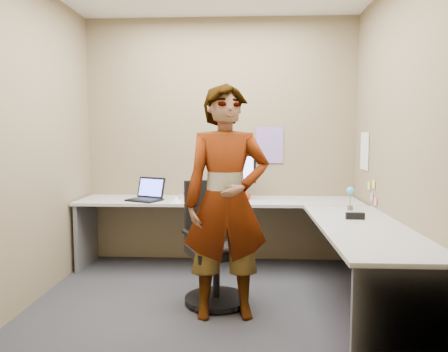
# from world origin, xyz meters

# --- Properties ---
(ground) EXTENTS (3.00, 3.00, 0.00)m
(ground) POSITION_xyz_m (0.00, 0.00, 0.00)
(ground) COLOR #232328
(ground) RESTS_ON ground
(wall_back) EXTENTS (3.00, 0.00, 3.00)m
(wall_back) POSITION_xyz_m (0.00, 1.30, 1.35)
(wall_back) COLOR #756448
(wall_back) RESTS_ON ground
(wall_right) EXTENTS (0.00, 2.70, 2.70)m
(wall_right) POSITION_xyz_m (1.50, 0.00, 1.35)
(wall_right) COLOR #756448
(wall_right) RESTS_ON ground
(wall_left) EXTENTS (0.00, 2.70, 2.70)m
(wall_left) POSITION_xyz_m (-1.50, 0.00, 1.35)
(wall_left) COLOR #756448
(wall_left) RESTS_ON ground
(desk) EXTENTS (2.98, 2.58, 0.73)m
(desk) POSITION_xyz_m (0.44, 0.39, 0.59)
(desk) COLOR #A0A0A0
(desk) RESTS_ON ground
(paper_ream) EXTENTS (0.32, 0.27, 0.06)m
(paper_ream) POSITION_xyz_m (0.17, 0.98, 0.76)
(paper_ream) COLOR #B42712
(paper_ream) RESTS_ON desk
(monitor) EXTENTS (0.44, 0.18, 0.43)m
(monitor) POSITION_xyz_m (0.17, 1.00, 1.04)
(monitor) COLOR black
(monitor) RESTS_ON paper_ream
(laptop) EXTENTS (0.41, 0.39, 0.24)m
(laptop) POSITION_xyz_m (-0.74, 0.89, 0.79)
(laptop) COLOR black
(laptop) RESTS_ON desk
(trackball_mouse) EXTENTS (0.12, 0.08, 0.07)m
(trackball_mouse) POSITION_xyz_m (-0.37, 1.04, 0.76)
(trackball_mouse) COLOR #B7B7BC
(trackball_mouse) RESTS_ON desk
(origami) EXTENTS (0.10, 0.10, 0.06)m
(origami) POSITION_xyz_m (-0.41, 0.75, 0.76)
(origami) COLOR white
(origami) RESTS_ON desk
(stapler) EXTENTS (0.15, 0.04, 0.05)m
(stapler) POSITION_xyz_m (1.18, -0.05, 0.76)
(stapler) COLOR black
(stapler) RESTS_ON desk
(flower) EXTENTS (0.07, 0.07, 0.22)m
(flower) POSITION_xyz_m (1.24, 0.39, 0.87)
(flower) COLOR brown
(flower) RESTS_ON desk
(calendar_purple) EXTENTS (0.30, 0.01, 0.40)m
(calendar_purple) POSITION_xyz_m (0.55, 1.29, 1.30)
(calendar_purple) COLOR #846BB7
(calendar_purple) RESTS_ON wall_back
(calendar_white) EXTENTS (0.01, 0.28, 0.38)m
(calendar_white) POSITION_xyz_m (1.49, 0.90, 1.25)
(calendar_white) COLOR white
(calendar_white) RESTS_ON wall_right
(sticky_note_a) EXTENTS (0.01, 0.07, 0.07)m
(sticky_note_a) POSITION_xyz_m (1.49, 0.55, 0.95)
(sticky_note_a) COLOR #F2E059
(sticky_note_a) RESTS_ON wall_right
(sticky_note_b) EXTENTS (0.01, 0.07, 0.07)m
(sticky_note_b) POSITION_xyz_m (1.49, 0.60, 0.82)
(sticky_note_b) COLOR pink
(sticky_note_b) RESTS_ON wall_right
(sticky_note_c) EXTENTS (0.01, 0.07, 0.07)m
(sticky_note_c) POSITION_xyz_m (1.49, 0.48, 0.80)
(sticky_note_c) COLOR pink
(sticky_note_c) RESTS_ON wall_right
(sticky_note_d) EXTENTS (0.01, 0.07, 0.07)m
(sticky_note_d) POSITION_xyz_m (1.49, 0.70, 0.92)
(sticky_note_d) COLOR #F2E059
(sticky_note_d) RESTS_ON wall_right
(office_chair) EXTENTS (0.59, 0.59, 1.01)m
(office_chair) POSITION_xyz_m (0.02, 0.01, 0.41)
(office_chair) COLOR black
(office_chair) RESTS_ON ground
(person) EXTENTS (0.71, 0.51, 1.80)m
(person) POSITION_xyz_m (0.14, -0.28, 0.90)
(person) COLOR #999399
(person) RESTS_ON ground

